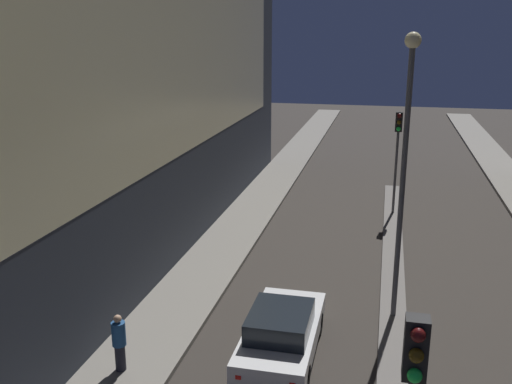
{
  "coord_description": "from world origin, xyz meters",
  "views": [
    {
      "loc": [
        -0.57,
        -2.57,
        8.55
      ],
      "look_at": [
        -5.92,
        20.71,
        1.75
      ],
      "focal_mm": 40.0,
      "sensor_mm": 36.0,
      "label": 1
    }
  ],
  "objects_px": {
    "car_left_lane": "(282,332)",
    "pedestrian_on_left_sidewalk": "(119,341)",
    "traffic_light_mid": "(398,140)",
    "street_lamp": "(405,146)"
  },
  "relations": [
    {
      "from": "pedestrian_on_left_sidewalk",
      "to": "traffic_light_mid",
      "type": "bearing_deg",
      "value": 65.75
    },
    {
      "from": "traffic_light_mid",
      "to": "car_left_lane",
      "type": "xyz_separation_m",
      "value": [
        -2.96,
        -13.37,
        -2.9
      ]
    },
    {
      "from": "street_lamp",
      "to": "car_left_lane",
      "type": "distance_m",
      "value": 6.24
    },
    {
      "from": "traffic_light_mid",
      "to": "street_lamp",
      "type": "distance_m",
      "value": 10.61
    },
    {
      "from": "car_left_lane",
      "to": "traffic_light_mid",
      "type": "bearing_deg",
      "value": 77.51
    },
    {
      "from": "street_lamp",
      "to": "pedestrian_on_left_sidewalk",
      "type": "height_order",
      "value": "street_lamp"
    },
    {
      "from": "car_left_lane",
      "to": "pedestrian_on_left_sidewalk",
      "type": "bearing_deg",
      "value": -155.41
    },
    {
      "from": "traffic_light_mid",
      "to": "street_lamp",
      "type": "relative_size",
      "value": 0.57
    },
    {
      "from": "traffic_light_mid",
      "to": "street_lamp",
      "type": "xyz_separation_m",
      "value": [
        0.0,
        -10.47,
        1.76
      ]
    },
    {
      "from": "street_lamp",
      "to": "car_left_lane",
      "type": "height_order",
      "value": "street_lamp"
    }
  ]
}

